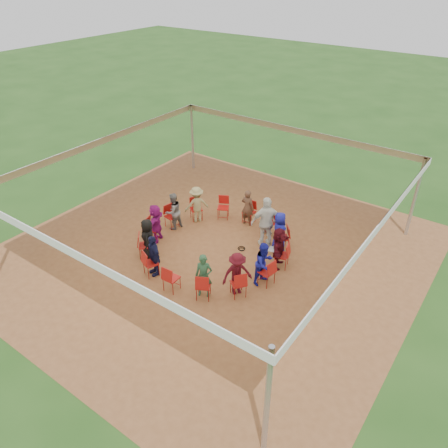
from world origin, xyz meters
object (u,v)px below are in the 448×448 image
Objects in this scene: chair_2 at (270,223)px; cable_coil at (242,249)px; chair_3 at (249,212)px; chair_9 at (151,263)px; chair_7 at (153,229)px; chair_4 at (223,208)px; person_seated_3 at (248,208)px; chair_6 at (172,216)px; person_seated_8 at (154,255)px; chair_5 at (196,209)px; person_seated_1 at (279,231)px; person_seated_9 at (204,276)px; laptop at (274,248)px; chair_0 at (282,255)px; person_seated_7 at (148,239)px; person_seated_11 at (264,263)px; person_seated_2 at (268,217)px; chair_12 at (238,283)px; person_seated_5 at (173,211)px; person_seated_6 at (156,223)px; person_seated_10 at (237,274)px; chair_8 at (145,245)px; chair_1 at (282,238)px; chair_10 at (171,278)px; person_seated_0 at (279,248)px; person_seated_4 at (197,204)px; chair_13 at (267,272)px; chair_11 at (203,286)px.

cable_coil is (-0.26, -1.45, -0.43)m from chair_2.
chair_9 is (-0.79, -4.47, 0.00)m from chair_3.
chair_2 is 4.20m from chair_7.
person_seated_3 is at bearing 160.54° from chair_4.
chair_7 is 2.02m from chair_9.
chair_9 is (-1.81, -4.29, 0.00)m from chair_2.
chair_4 is at bearing 154.29° from chair_6.
chair_2 is 4.55m from person_seated_8.
chair_5 is 3.56m from person_seated_1.
laptop is (0.91, 2.50, -0.05)m from person_seated_9.
person_seated_7 is at bearing 102.51° from chair_0.
person_seated_7 and person_seated_11 have the same top height.
person_seated_3 and person_seated_9 have the same top height.
person_seated_3 is 1.00× the size of person_seated_7.
person_seated_11 is (1.32, -2.42, 0.00)m from person_seated_2.
chair_12 is 3.56m from person_seated_7.
person_seated_5 is 1.00× the size of person_seated_6.
person_seated_9 is 1.00× the size of person_seated_10.
chair_2 is 1.00× the size of chair_8.
chair_10 is (-1.63, -3.87, 0.00)m from chair_1.
chair_1 and chair_7 have the same top height.
person_seated_6 and person_seated_10 have the same top height.
chair_8 is at bearing 12.86° from chair_7.
chair_6 is 3.64m from chair_10.
chair_8 is at bearing 116.44° from person_seated_11.
person_seated_0 is at bearing 28.86° from chair_12.
person_seated_8 is at bearing 51.43° from person_seated_4.
chair_13 is (3.20, 1.74, 0.00)m from chair_9.
chair_2 is 3.56m from person_seated_10.
chair_9 is 4.43m from person_seated_3.
person_seated_11 is (0.05, -0.98, 0.00)m from person_seated_0.
chair_4 is 1.99m from person_seated_2.
person_seated_8 reaches higher than chair_12.
chair_13 is (3.41, -2.45, 0.00)m from chair_4.
chair_13 is 0.63× the size of person_seated_5.
person_seated_9 is (2.80, -0.40, 0.27)m from chair_8.
person_seated_4 is 1.00× the size of person_seated_10.
chair_6 is at bearing 38.57° from chair_3.
chair_12 is 0.63× the size of person_seated_10.
person_seated_3 is 2.76m from person_seated_5.
chair_2 is at bearing 64.29° from chair_11.
chair_4 is at bearing 157.43° from person_seated_5.
person_seated_1 is at bearing 167.14° from person_seated_2.
chair_13 is 1.05m from person_seated_0.
chair_0 is 3.64m from chair_10.
chair_11 is at bearing 154.29° from chair_13.
person_seated_1 and person_seated_10 have the same top height.
person_seated_3 is at bearing 35.80° from laptop.
chair_12 is at bearing 76.80° from person_seated_5.
person_seated_0 is 4.36× the size of cable_coil.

